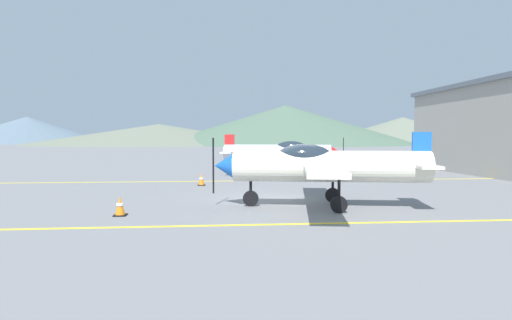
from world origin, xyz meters
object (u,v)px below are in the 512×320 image
Objects in this scene: airplane_mid at (282,153)px; traffic_cone_front at (201,179)px; traffic_cone_side at (120,206)px; airplane_near at (322,165)px.

traffic_cone_front is (-4.63, -4.61, -1.12)m from airplane_mid.
airplane_mid is 14.16m from traffic_cone_side.
traffic_cone_front is 1.00× the size of traffic_cone_side.
traffic_cone_side is at bearing -171.25° from airplane_near.
traffic_cone_front is at bearing 74.88° from traffic_cone_side.
traffic_cone_front and traffic_cone_side have the same top height.
traffic_cone_front is at bearing 121.83° from airplane_near.
airplane_mid is 14.11× the size of traffic_cone_front.
airplane_near is 8.10m from traffic_cone_front.
airplane_mid is (0.40, 11.43, 0.00)m from airplane_near.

